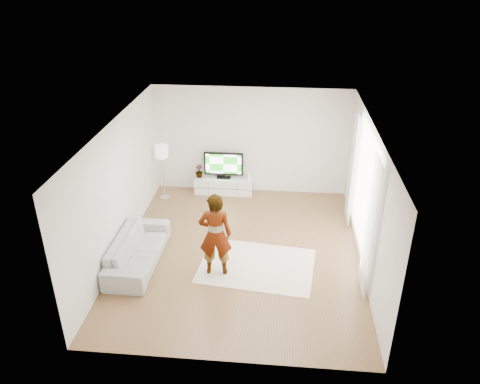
# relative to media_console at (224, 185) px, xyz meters

# --- Properties ---
(floor) EXTENTS (6.00, 6.00, 0.00)m
(floor) POSITION_rel_media_console_xyz_m (0.69, -2.76, -0.21)
(floor) COLOR olive
(floor) RESTS_ON ground
(ceiling) EXTENTS (6.00, 6.00, 0.00)m
(ceiling) POSITION_rel_media_console_xyz_m (0.69, -2.76, 2.59)
(ceiling) COLOR white
(ceiling) RESTS_ON wall_back
(wall_left) EXTENTS (0.02, 6.00, 2.80)m
(wall_left) POSITION_rel_media_console_xyz_m (-1.81, -2.76, 1.19)
(wall_left) COLOR white
(wall_left) RESTS_ON floor
(wall_right) EXTENTS (0.02, 6.00, 2.80)m
(wall_right) POSITION_rel_media_console_xyz_m (3.19, -2.76, 1.19)
(wall_right) COLOR white
(wall_right) RESTS_ON floor
(wall_back) EXTENTS (5.00, 0.02, 2.80)m
(wall_back) POSITION_rel_media_console_xyz_m (0.69, 0.24, 1.19)
(wall_back) COLOR white
(wall_back) RESTS_ON floor
(wall_front) EXTENTS (5.00, 0.02, 2.80)m
(wall_front) POSITION_rel_media_console_xyz_m (0.69, -5.76, 1.19)
(wall_front) COLOR white
(wall_front) RESTS_ON floor
(window) EXTENTS (0.01, 2.60, 2.50)m
(window) POSITION_rel_media_console_xyz_m (3.17, -2.46, 1.24)
(window) COLOR white
(window) RESTS_ON wall_right
(curtain_near) EXTENTS (0.04, 0.70, 2.60)m
(curtain_near) POSITION_rel_media_console_xyz_m (3.09, -3.76, 1.14)
(curtain_near) COLOR white
(curtain_near) RESTS_ON floor
(curtain_far) EXTENTS (0.04, 0.70, 2.60)m
(curtain_far) POSITION_rel_media_console_xyz_m (3.09, -1.16, 1.14)
(curtain_far) COLOR white
(curtain_far) RESTS_ON floor
(media_console) EXTENTS (1.52, 0.43, 0.43)m
(media_console) POSITION_rel_media_console_xyz_m (0.00, 0.00, 0.00)
(media_console) COLOR white
(media_console) RESTS_ON floor
(television) EXTENTS (1.02, 0.20, 0.71)m
(television) POSITION_rel_media_console_xyz_m (0.00, 0.03, 0.60)
(television) COLOR black
(television) RESTS_ON media_console
(game_console) EXTENTS (0.05, 0.17, 0.23)m
(game_console) POSITION_rel_media_console_xyz_m (0.67, -0.00, 0.33)
(game_console) COLOR white
(game_console) RESTS_ON media_console
(potted_plant) EXTENTS (0.23, 0.23, 0.34)m
(potted_plant) POSITION_rel_media_console_xyz_m (-0.65, 0.00, 0.39)
(potted_plant) COLOR #3F7238
(potted_plant) RESTS_ON media_console
(rug) EXTENTS (2.44, 1.89, 0.01)m
(rug) POSITION_rel_media_console_xyz_m (1.08, -3.21, -0.21)
(rug) COLOR white
(rug) RESTS_ON floor
(player) EXTENTS (0.67, 0.47, 1.74)m
(player) POSITION_rel_media_console_xyz_m (0.29, -3.50, 0.67)
(player) COLOR #334772
(player) RESTS_ON rug
(sofa) EXTENTS (0.86, 2.14, 0.62)m
(sofa) POSITION_rel_media_console_xyz_m (-1.35, -3.32, 0.10)
(sofa) COLOR #B1B1AC
(sofa) RESTS_ON floor
(floor_lamp) EXTENTS (0.32, 0.32, 1.46)m
(floor_lamp) POSITION_rel_media_console_xyz_m (-1.49, -0.43, 1.02)
(floor_lamp) COLOR silver
(floor_lamp) RESTS_ON floor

